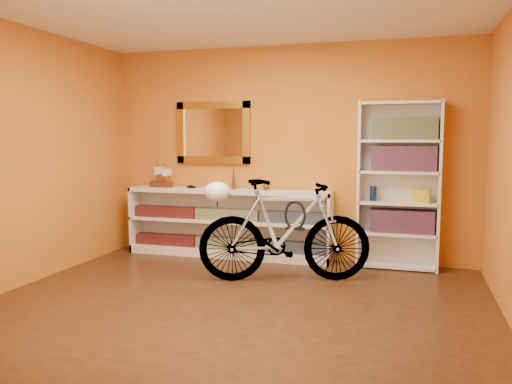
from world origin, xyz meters
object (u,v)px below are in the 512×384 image
(console_unit, at_px, (228,223))
(bookcase, at_px, (398,185))
(helmet, at_px, (217,192))
(bicycle, at_px, (285,230))

(console_unit, bearing_deg, bookcase, 0.70)
(console_unit, relative_size, helmet, 9.49)
(bookcase, height_order, helmet, bookcase)
(console_unit, height_order, bicycle, bicycle)
(bookcase, xyz_separation_m, helmet, (-1.76, -1.11, -0.01))
(bookcase, xyz_separation_m, bicycle, (-1.10, -0.90, -0.42))
(bicycle, xyz_separation_m, helmet, (-0.66, -0.21, 0.41))
(bookcase, distance_m, bicycle, 1.48)
(console_unit, height_order, bookcase, bookcase)
(console_unit, distance_m, bicycle, 1.29)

